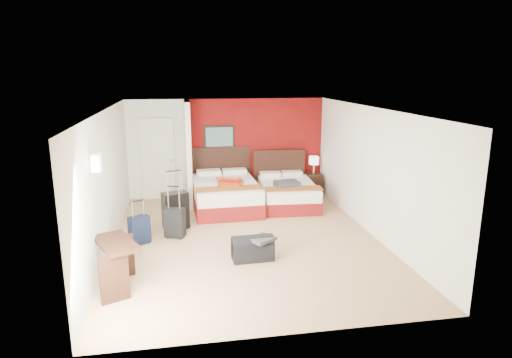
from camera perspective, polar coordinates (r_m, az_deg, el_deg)
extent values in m
plane|color=#D2B081|center=(8.68, -1.25, -7.76)|extent=(6.50, 6.50, 0.00)
cube|color=white|center=(11.46, -3.73, 4.00)|extent=(5.00, 0.04, 2.50)
cube|color=white|center=(8.32, -18.58, -0.40)|extent=(0.04, 6.50, 2.50)
cube|color=black|center=(11.34, -4.73, 5.41)|extent=(0.78, 0.03, 0.58)
cube|color=white|center=(6.72, -19.82, 1.95)|extent=(0.12, 0.20, 0.24)
cube|color=maroon|center=(11.55, -0.01, 4.10)|extent=(3.50, 0.04, 2.50)
cube|color=silver|center=(10.77, -8.66, 3.25)|extent=(0.12, 1.20, 2.50)
cube|color=silver|center=(11.40, -12.47, 2.51)|extent=(0.82, 0.06, 2.05)
cube|color=silver|center=(10.52, -3.96, -2.09)|extent=(1.55, 2.17, 0.64)
cube|color=white|center=(10.76, 4.09, -1.97)|extent=(1.40, 1.91, 0.55)
cube|color=#B2280F|center=(10.34, -3.38, -0.28)|extent=(0.77, 0.87, 0.09)
cube|color=#3D3D42|center=(10.37, 3.98, -0.63)|extent=(0.58, 0.49, 0.13)
cube|color=black|center=(11.74, 7.35, -0.68)|extent=(0.41, 0.41, 0.57)
cylinder|color=silver|center=(11.62, 7.43, 1.77)|extent=(0.27, 0.27, 0.46)
cube|color=black|center=(9.26, -10.28, -4.13)|extent=(0.57, 0.46, 0.75)
cube|color=black|center=(8.82, -10.37, -5.69)|extent=(0.44, 0.35, 0.56)
cube|color=black|center=(8.66, -14.71, -6.48)|extent=(0.43, 0.38, 0.51)
cube|color=black|center=(7.75, -0.44, -9.04)|extent=(0.72, 0.40, 0.36)
cube|color=#3C3D42|center=(7.65, 0.74, -7.68)|extent=(0.54, 0.52, 0.05)
cube|color=black|center=(6.99, -17.32, -10.52)|extent=(0.79, 1.02, 0.76)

